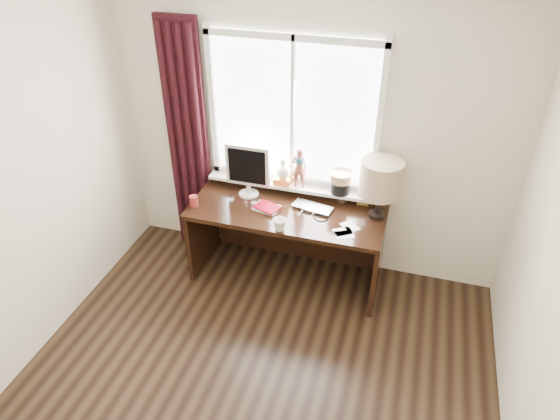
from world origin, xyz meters
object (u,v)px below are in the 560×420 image
(red_cup, at_px, (194,201))
(desk, at_px, (290,226))
(laptop, at_px, (313,208))
(mug, at_px, (280,224))
(table_lamp, at_px, (381,179))
(monitor, at_px, (248,168))

(red_cup, distance_m, desk, 0.89)
(laptop, xyz_separation_m, mug, (-0.19, -0.38, 0.04))
(laptop, height_order, red_cup, red_cup)
(laptop, relative_size, table_lamp, 0.67)
(table_lamp, bearing_deg, monitor, 179.35)
(desk, bearing_deg, mug, -86.59)
(red_cup, xyz_separation_m, desk, (0.80, 0.26, -0.29))
(red_cup, bearing_deg, monitor, 37.50)
(table_lamp, bearing_deg, red_cup, -169.31)
(desk, bearing_deg, table_lamp, 2.48)
(laptop, distance_m, red_cup, 1.04)
(mug, height_order, monitor, monitor)
(desk, relative_size, table_lamp, 3.27)
(laptop, bearing_deg, red_cup, -155.11)
(mug, bearing_deg, laptop, 63.53)
(laptop, height_order, desk, laptop)
(desk, bearing_deg, laptop, -4.76)
(monitor, xyz_separation_m, table_lamp, (1.16, -0.01, 0.09))
(monitor, bearing_deg, table_lamp, -0.65)
(red_cup, distance_m, monitor, 0.55)
(laptop, distance_m, mug, 0.43)
(laptop, xyz_separation_m, table_lamp, (0.54, 0.05, 0.35))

